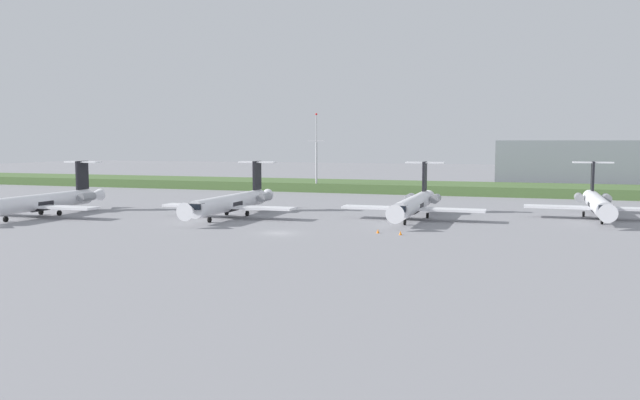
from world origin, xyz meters
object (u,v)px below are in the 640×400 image
object	(u,v)px
regional_jet_nearest	(42,201)
safety_cone_mid_marker	(400,233)
regional_jet_second	(232,202)
regional_jet_fourth	(597,203)
regional_jet_third	(414,203)
safety_cone_front_marker	(378,231)
antenna_mast	(316,159)

from	to	relation	value
regional_jet_nearest	safety_cone_mid_marker	bearing A→B (deg)	-2.65
regional_jet_nearest	regional_jet_second	world-z (taller)	same
regional_jet_nearest	regional_jet_second	bearing A→B (deg)	16.69
regional_jet_fourth	regional_jet_third	bearing A→B (deg)	-160.19
regional_jet_third	regional_jet_nearest	bearing A→B (deg)	-165.39
safety_cone_front_marker	safety_cone_mid_marker	world-z (taller)	same
regional_jet_third	regional_jet_fourth	world-z (taller)	same
regional_jet_nearest	antenna_mast	size ratio (longest dim) A/B	1.60
regional_jet_second	antenna_mast	bearing A→B (deg)	93.11
regional_jet_nearest	safety_cone_mid_marker	distance (m)	61.37
regional_jet_fourth	antenna_mast	world-z (taller)	antenna_mast
regional_jet_second	safety_cone_mid_marker	distance (m)	33.01
regional_jet_second	safety_cone_front_marker	size ratio (longest dim) A/B	56.36
regional_jet_fourth	regional_jet_second	bearing A→B (deg)	-163.90
antenna_mast	regional_jet_nearest	bearing A→B (deg)	-113.92
safety_cone_mid_marker	regional_jet_fourth	bearing A→B (deg)	46.77
regional_jet_second	antenna_mast	size ratio (longest dim) A/B	1.60
regional_jet_second	safety_cone_mid_marker	bearing A→B (deg)	-21.38
safety_cone_front_marker	regional_jet_third	bearing A→B (deg)	83.78
antenna_mast	safety_cone_mid_marker	distance (m)	73.80
regional_jet_nearest	regional_jet_second	size ratio (longest dim) A/B	1.00
safety_cone_mid_marker	antenna_mast	bearing A→B (deg)	117.21
regional_jet_nearest	regional_jet_second	xyz separation A→B (m)	(30.59, 9.17, 0.00)
regional_jet_nearest	safety_cone_mid_marker	world-z (taller)	regional_jet_nearest
regional_jet_fourth	safety_cone_mid_marker	xyz separation A→B (m)	(-26.91, -28.63, -2.26)
safety_cone_mid_marker	regional_jet_nearest	bearing A→B (deg)	177.35
regional_jet_third	safety_cone_mid_marker	size ratio (longest dim) A/B	56.36
regional_jet_fourth	safety_cone_front_marker	bearing A→B (deg)	-137.31
regional_jet_second	safety_cone_front_marker	bearing A→B (deg)	-22.29
regional_jet_nearest	regional_jet_second	distance (m)	31.94
regional_jet_nearest	safety_cone_front_marker	bearing A→B (deg)	-2.03
safety_cone_front_marker	safety_cone_mid_marker	xyz separation A→B (m)	(3.28, -0.78, 0.00)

